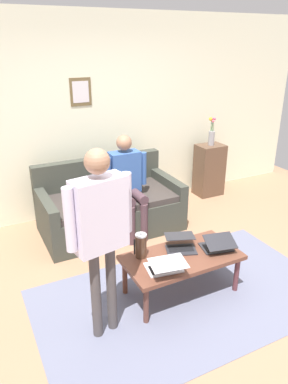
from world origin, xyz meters
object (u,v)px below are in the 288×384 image
object	(u,v)px
flower_vase	(212,135)
person_seated	(127,180)
laptop_right	(217,245)
side_shelf	(209,170)
laptop_left	(165,266)
laptop_center	(181,245)
couch	(109,207)
coffee_table	(182,260)
french_press	(141,246)
person_standing	(100,223)

from	to	relation	value
flower_vase	person_seated	world-z (taller)	person_seated
laptop_right	side_shelf	bearing A→B (deg)	-124.25
laptop_left	laptop_center	distance (m)	0.41
laptop_center	laptop_right	world-z (taller)	laptop_right
couch	coffee_table	size ratio (longest dim) A/B	1.57
couch	laptop_center	size ratio (longest dim) A/B	4.69
laptop_center	couch	bearing A→B (deg)	-82.91
coffee_table	laptop_right	distance (m)	0.39
couch	french_press	bearing A→B (deg)	80.59
laptop_right	flower_vase	size ratio (longest dim) A/B	0.81
laptop_left	coffee_table	bearing A→B (deg)	-152.31
laptop_right	person_standing	size ratio (longest dim) A/B	0.21
coffee_table	person_standing	bearing A→B (deg)	10.57
laptop_right	person_standing	xyz separation A→B (m)	(1.24, 0.11, 0.58)
laptop_center	person_standing	size ratio (longest dim) A/B	0.23
french_press	person_standing	bearing A→B (deg)	32.63
couch	person_seated	bearing A→B (deg)	126.06
couch	person_standing	xyz separation A→B (m)	(0.73, 1.73, 0.74)
couch	coffee_table	world-z (taller)	couch
coffee_table	french_press	distance (m)	0.43
french_press	person_seated	distance (m)	1.26
person_standing	laptop_left	bearing A→B (deg)	-178.00
coffee_table	person_standing	world-z (taller)	person_standing
coffee_table	person_standing	distance (m)	1.10
laptop_left	laptop_center	size ratio (longest dim) A/B	1.02
french_press	person_seated	xyz separation A→B (m)	(-0.40, -1.18, 0.19)
side_shelf	laptop_right	bearing A→B (deg)	55.75
person_seated	french_press	bearing A→B (deg)	71.35
french_press	person_standing	xyz separation A→B (m)	(0.50, 0.32, 0.50)
coffee_table	side_shelf	xyz separation A→B (m)	(-1.74, -1.94, 0.04)
couch	side_shelf	distance (m)	1.90
laptop_right	person_standing	world-z (taller)	person_standing
laptop_center	laptop_right	distance (m)	0.36
person_standing	flower_vase	bearing A→B (deg)	-140.94
side_shelf	person_seated	bearing A→B (deg)	19.52
laptop_left	laptop_center	world-z (taller)	laptop_left
flower_vase	person_seated	size ratio (longest dim) A/B	0.34
french_press	side_shelf	xyz separation A→B (m)	(-2.09, -1.78, -0.13)
laptop_center	side_shelf	bearing A→B (deg)	-132.60
laptop_left	person_standing	distance (m)	0.83
french_press	flower_vase	distance (m)	2.79
coffee_table	laptop_right	xyz separation A→B (m)	(-0.38, 0.05, 0.09)
coffee_table	flower_vase	world-z (taller)	flower_vase
laptop_left	person_seated	world-z (taller)	person_seated
laptop_center	laptop_right	size ratio (longest dim) A/B	1.08
laptop_left	laptop_right	distance (m)	0.65
french_press	person_standing	world-z (taller)	person_standing
person_seated	side_shelf	bearing A→B (deg)	-160.48
flower_vase	side_shelf	bearing A→B (deg)	110.55
laptop_left	person_standing	world-z (taller)	person_standing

